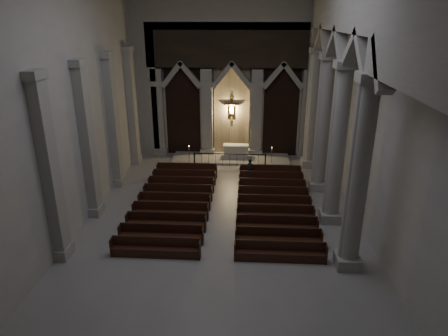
% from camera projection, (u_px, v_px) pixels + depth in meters
% --- Properties ---
extents(room, '(24.00, 24.10, 12.00)m').
position_uv_depth(room, '(220.00, 74.00, 16.78)').
color(room, gray).
rests_on(room, ground).
extents(sanctuary_wall, '(14.00, 0.77, 12.00)m').
position_uv_depth(sanctuary_wall, '(232.00, 66.00, 27.88)').
color(sanctuary_wall, '#9F9D95').
rests_on(sanctuary_wall, ground).
extents(right_arcade, '(1.00, 24.00, 12.00)m').
position_uv_depth(right_arcade, '(346.00, 66.00, 17.62)').
color(right_arcade, '#9F9D95').
rests_on(right_arcade, ground).
extents(left_pilasters, '(0.60, 13.00, 8.03)m').
position_uv_depth(left_pilasters, '(102.00, 133.00, 21.74)').
color(left_pilasters, '#9F9D95').
rests_on(left_pilasters, ground).
extents(sanctuary_step, '(8.50, 2.60, 0.15)m').
position_uv_depth(sanctuary_step, '(231.00, 158.00, 29.35)').
color(sanctuary_step, '#9F9D95').
rests_on(sanctuary_step, ground).
extents(altar, '(1.85, 0.74, 0.94)m').
position_uv_depth(altar, '(236.00, 151.00, 29.24)').
color(altar, beige).
rests_on(altar, sanctuary_step).
extents(altar_rail, '(5.03, 0.09, 0.99)m').
position_uv_depth(altar_rail, '(230.00, 158.00, 27.70)').
color(altar_rail, black).
rests_on(altar_rail, ground).
extents(candle_stand_left, '(0.25, 0.25, 1.47)m').
position_uv_depth(candle_stand_left, '(189.00, 160.00, 27.96)').
color(candle_stand_left, olive).
rests_on(candle_stand_left, ground).
extents(candle_stand_right, '(0.22, 0.22, 1.33)m').
position_uv_depth(candle_stand_right, '(271.00, 160.00, 28.09)').
color(candle_stand_right, olive).
rests_on(candle_stand_right, ground).
extents(pews, '(9.34, 9.74, 0.88)m').
position_uv_depth(pews, '(224.00, 205.00, 21.64)').
color(pews, black).
rests_on(pews, ground).
extents(worshipper, '(0.57, 0.48, 1.34)m').
position_uv_depth(worshipper, '(250.00, 169.00, 25.57)').
color(worshipper, black).
rests_on(worshipper, ground).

